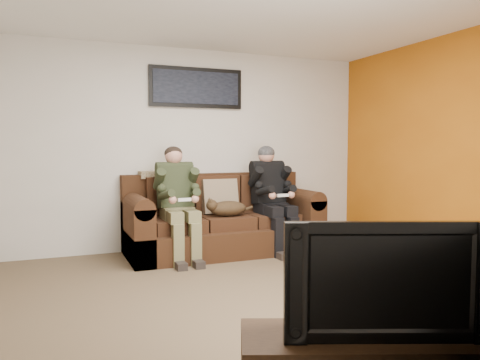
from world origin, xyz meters
name	(u,v)px	position (x,y,z in m)	size (l,w,h in m)	color
floor	(260,296)	(0.00, 0.00, 0.00)	(5.00, 5.00, 0.00)	brown
wall_back	(189,149)	(0.00, 2.25, 1.30)	(5.00, 5.00, 0.00)	beige
wall_right	(472,149)	(2.50, 0.00, 1.30)	(4.50, 4.50, 0.00)	beige
accent_wall_right	(471,149)	(2.49, 0.00, 1.30)	(4.50, 4.50, 0.00)	#AF5C11
sofa	(221,222)	(0.29, 1.84, 0.37)	(2.39, 1.03, 0.98)	#361E10
throw_pillow	(220,196)	(0.29, 1.88, 0.69)	(0.46, 0.13, 0.43)	#847057
throw_blanket	(159,175)	(-0.43, 2.14, 0.98)	(0.49, 0.24, 0.09)	tan
person_left	(178,195)	(-0.32, 1.63, 0.76)	(0.51, 0.87, 1.33)	olive
person_right	(272,191)	(0.91, 1.63, 0.76)	(0.51, 0.86, 1.34)	black
cat	(227,208)	(0.28, 1.60, 0.58)	(0.66, 0.26, 0.24)	#4D361E
framed_poster	(196,88)	(0.09, 2.22, 2.10)	(1.25, 0.05, 0.52)	black
television	(384,277)	(-0.26, -1.95, 0.71)	(0.97, 0.13, 0.56)	black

